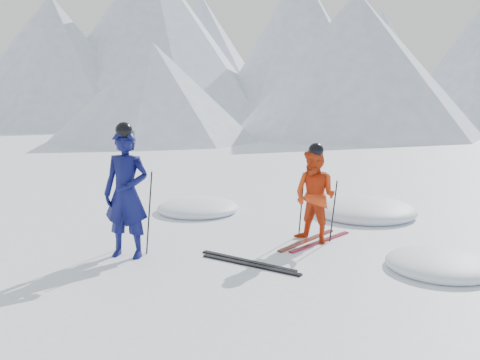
% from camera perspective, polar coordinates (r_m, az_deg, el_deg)
% --- Properties ---
extents(ground, '(160.00, 160.00, 0.00)m').
position_cam_1_polar(ground, '(7.99, 12.29, -9.21)').
color(ground, white).
rests_on(ground, ground).
extents(skier_blue, '(0.79, 0.57, 2.02)m').
position_cam_1_polar(skier_blue, '(8.12, -12.65, -1.55)').
color(skier_blue, '#0B0F47').
rests_on(skier_blue, ground).
extents(skier_red, '(0.95, 0.85, 1.63)m').
position_cam_1_polar(skier_red, '(8.85, 8.41, -1.82)').
color(skier_red, red).
rests_on(skier_red, ground).
extents(pole_blue_left, '(0.13, 0.09, 1.35)m').
position_cam_1_polar(pole_blue_left, '(8.47, -13.70, -3.46)').
color(pole_blue_left, black).
rests_on(pole_blue_left, ground).
extents(pole_blue_right, '(0.13, 0.08, 1.35)m').
position_cam_1_polar(pole_blue_right, '(8.26, -10.16, -3.67)').
color(pole_blue_right, black).
rests_on(pole_blue_right, ground).
extents(pole_red_left, '(0.11, 0.09, 1.08)m').
position_cam_1_polar(pole_red_left, '(9.22, 6.89, -3.06)').
color(pole_red_left, black).
rests_on(pole_red_left, ground).
extents(pole_red_right, '(0.11, 0.08, 1.08)m').
position_cam_1_polar(pole_red_right, '(8.99, 10.45, -3.46)').
color(pole_red_right, black).
rests_on(pole_red_right, ground).
extents(ski_worn_left, '(0.61, 1.64, 0.03)m').
position_cam_1_polar(ski_worn_left, '(9.07, 7.54, -6.72)').
color(ski_worn_left, black).
rests_on(ski_worn_left, ground).
extents(ski_worn_right, '(0.72, 1.61, 0.03)m').
position_cam_1_polar(ski_worn_right, '(9.02, 9.03, -6.85)').
color(ski_worn_right, black).
rests_on(ski_worn_right, ground).
extents(ski_loose_a, '(1.67, 0.49, 0.03)m').
position_cam_1_polar(ski_loose_a, '(7.90, 0.84, -9.09)').
color(ski_loose_a, black).
rests_on(ski_loose_a, ground).
extents(ski_loose_b, '(1.68, 0.43, 0.03)m').
position_cam_1_polar(ski_loose_b, '(7.74, 1.15, -9.50)').
color(ski_loose_b, black).
rests_on(ski_loose_b, ground).
extents(snow_lumps, '(7.87, 5.12, 0.48)m').
position_cam_1_polar(snow_lumps, '(10.28, 10.44, -4.96)').
color(snow_lumps, white).
rests_on(snow_lumps, ground).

